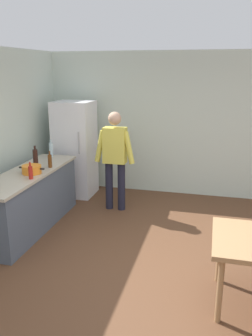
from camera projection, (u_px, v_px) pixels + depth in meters
The scene contains 10 objects.
ground_plane at pixel (149, 273), 4.20m from camera, with size 14.00×14.00×0.00m, color brown.
wall_back at pixel (180, 125), 6.63m from camera, with size 6.40×0.12×2.70m, color silver.
kitchen_counter at pixel (30, 200), 5.30m from camera, with size 0.64×2.20×0.90m.
refrigerator at pixel (75, 149), 6.65m from camera, with size 0.70×0.67×1.80m.
person at pixel (115, 155), 5.88m from camera, with size 0.70×0.22×1.70m.
cooking_pot at pixel (32, 169), 5.09m from camera, with size 0.40×0.28×0.12m.
bottle_beer_brown at pixel (50, 161), 5.39m from camera, with size 0.06×0.06×0.26m.
bottle_water_clear at pixel (51, 149), 6.06m from camera, with size 0.07×0.07×0.30m.
bottle_sauce_red at pixel (31, 172), 4.82m from camera, with size 0.06×0.06×0.24m.
bottle_wine_dark at pixel (35, 158), 5.39m from camera, with size 0.08×0.08×0.34m.
Camera 1 is at (0.65, -3.65, 2.37)m, focal length 37.33 mm.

